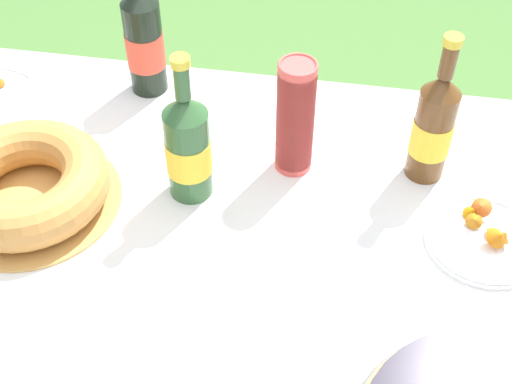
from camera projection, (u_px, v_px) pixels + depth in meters
name	position (u px, v px, depth m)	size (l,w,h in m)	color
garden_table	(278.00, 297.00, 1.25)	(1.84, 1.12, 0.67)	brown
tablecloth	(278.00, 282.00, 1.22)	(1.85, 1.13, 0.10)	white
bundt_cake	(25.00, 184.00, 1.30)	(0.34, 0.34, 0.09)	tan
cup_stack	(295.00, 118.00, 1.32)	(0.07, 0.07, 0.24)	#E04C47
cider_bottle_green	(188.00, 146.00, 1.28)	(0.08, 0.08, 0.30)	#2D562D
cider_bottle_amber	(433.00, 127.00, 1.31)	(0.08, 0.08, 0.31)	brown
juice_bottle_red	(144.00, 40.00, 1.50)	(0.08, 0.08, 0.33)	black
snack_plate_left	(485.00, 237.00, 1.26)	(0.21, 0.21, 0.06)	white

